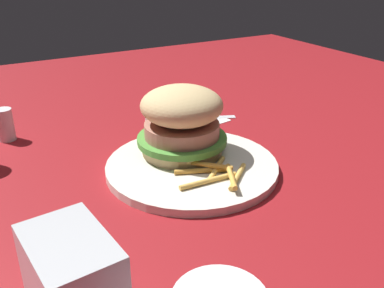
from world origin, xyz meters
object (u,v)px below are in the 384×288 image
napkin_dispenser (74,287)px  napkin (191,118)px  fork (190,117)px  sandwich (183,120)px  salt_shaker (5,125)px  plate (192,166)px  fries_pile (216,173)px

napkin_dispenser → napkin: bearing=134.3°
napkin → fork: (0.00, 0.00, 0.00)m
sandwich → salt_shaker: 0.31m
plate → salt_shaker: salt_shaker is taller
fork → salt_shaker: salt_shaker is taller
plate → fries_pile: size_ratio=2.24×
napkin_dispenser → salt_shaker: (0.45, -0.01, -0.02)m
plate → napkin_dispenser: napkin_dispenser is taller
plate → napkin_dispenser: bearing=132.0°
napkin_dispenser → plate: bearing=126.6°
plate → sandwich: sandwich is taller
plate → napkin: plate is taller
napkin_dispenser → salt_shaker: 0.45m
plate → napkin: (0.18, -0.10, -0.01)m
napkin → salt_shaker: size_ratio=2.00×
napkin_dispenser → salt_shaker: napkin_dispenser is taller
napkin → fork: 0.00m
napkin → fork: fork is taller
fries_pile → napkin: size_ratio=1.02×
sandwich → napkin: 0.18m
plate → napkin_dispenser: 0.31m
sandwich → fries_pile: size_ratio=1.22×
salt_shaker → napkin_dispenser: bearing=178.9°
plate → fork: 0.21m
napkin_dispenser → fork: bearing=134.5°
fries_pile → napkin: (0.23, -0.09, -0.02)m
fork → napkin: bearing=-113.1°
plate → fries_pile: 0.05m
napkin → napkin_dispenser: 0.51m
plate → salt_shaker: 0.33m
sandwich → napkin_dispenser: bearing=136.2°
napkin → napkin_dispenser: napkin_dispenser is taller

